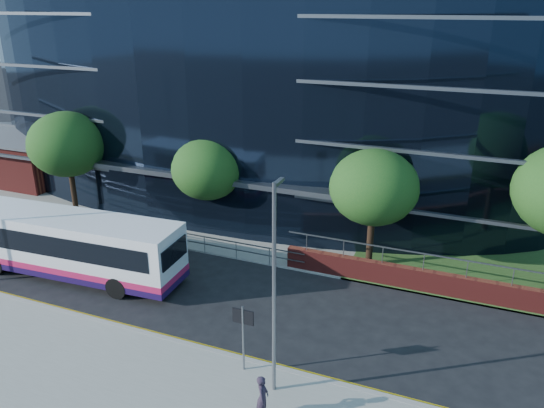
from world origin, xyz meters
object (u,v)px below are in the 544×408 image
at_px(brick_pavilion, 24,156).
at_px(tree_far_a, 67,144).
at_px(tree_far_b, 208,169).
at_px(city_bus, 72,245).
at_px(street_sign, 243,325).
at_px(pedestrian, 263,397).
at_px(streetlight_east, 274,286).
at_px(tree_far_c, 374,187).

height_order(brick_pavilion, tree_far_a, tree_far_a).
distance_m(tree_far_b, city_bus, 8.71).
xyz_separation_m(street_sign, pedestrian, (1.67, -2.06, -1.17)).
relative_size(street_sign, streetlight_east, 0.35).
bearing_deg(tree_far_b, tree_far_a, -177.14).
xyz_separation_m(brick_pavilion, tree_far_c, (29.00, -4.50, 2.60)).
bearing_deg(tree_far_c, brick_pavilion, 171.18).
relative_size(streetlight_east, city_bus, 0.65).
bearing_deg(tree_far_c, tree_far_a, 180.00).
height_order(brick_pavilion, street_sign, brick_pavilion).
relative_size(tree_far_b, city_bus, 0.49).
bearing_deg(pedestrian, city_bus, 50.99).
distance_m(street_sign, tree_far_a, 20.63).
xyz_separation_m(street_sign, tree_far_b, (-7.50, 11.09, 2.06)).
xyz_separation_m(street_sign, streetlight_east, (1.50, -0.59, 2.29)).
height_order(brick_pavilion, tree_far_b, tree_far_b).
bearing_deg(streetlight_east, brick_pavilion, 150.76).
distance_m(street_sign, pedestrian, 2.90).
distance_m(brick_pavilion, tree_far_b, 19.55).
relative_size(tree_far_a, streetlight_east, 0.87).
bearing_deg(street_sign, tree_far_b, 124.08).
relative_size(street_sign, pedestrian, 1.68).
bearing_deg(street_sign, city_bus, 161.94).
bearing_deg(tree_far_b, pedestrian, -55.11).
distance_m(tree_far_b, streetlight_east, 14.74).
relative_size(tree_far_b, tree_far_c, 0.93).
distance_m(street_sign, city_bus, 12.11).
bearing_deg(tree_far_a, tree_far_c, 0.00).
bearing_deg(streetlight_east, tree_far_a, 149.54).
relative_size(tree_far_b, pedestrian, 3.63).
xyz_separation_m(tree_far_a, tree_far_b, (10.00, 0.50, -0.65)).
bearing_deg(tree_far_a, pedestrian, -33.42).
distance_m(tree_far_a, tree_far_c, 20.00).
height_order(tree_far_a, tree_far_c, tree_far_a).
height_order(street_sign, tree_far_b, tree_far_b).
bearing_deg(tree_far_a, brick_pavilion, 153.45).
distance_m(brick_pavilion, tree_far_a, 10.48).
relative_size(brick_pavilion, tree_far_a, 1.23).
bearing_deg(tree_far_c, street_sign, -103.29).
relative_size(tree_far_a, city_bus, 0.57).
bearing_deg(pedestrian, brick_pavilion, 43.47).
xyz_separation_m(brick_pavilion, tree_far_b, (19.00, -4.00, 2.27)).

